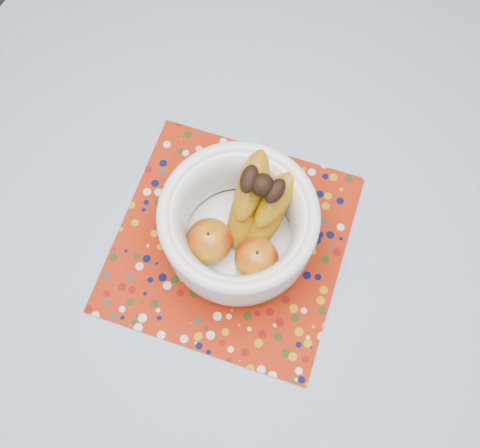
# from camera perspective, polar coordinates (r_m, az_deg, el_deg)

# --- Properties ---
(table) EXTENTS (1.20, 1.20, 0.75)m
(table) POSITION_cam_1_polar(r_m,az_deg,el_deg) (1.05, 0.81, -2.38)
(table) COLOR brown
(table) RESTS_ON ground
(tablecloth) EXTENTS (1.32, 1.32, 0.01)m
(tablecloth) POSITION_cam_1_polar(r_m,az_deg,el_deg) (0.97, 0.87, -0.90)
(tablecloth) COLOR #6086A0
(tablecloth) RESTS_ON table
(placemat) EXTENTS (0.43, 0.43, 0.00)m
(placemat) POSITION_cam_1_polar(r_m,az_deg,el_deg) (0.96, -1.00, -1.91)
(placemat) COLOR #961D08
(placemat) RESTS_ON tablecloth
(fruit_bowl) EXTENTS (0.24, 0.25, 0.19)m
(fruit_bowl) POSITION_cam_1_polar(r_m,az_deg,el_deg) (0.87, 0.39, 0.03)
(fruit_bowl) COLOR white
(fruit_bowl) RESTS_ON placemat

